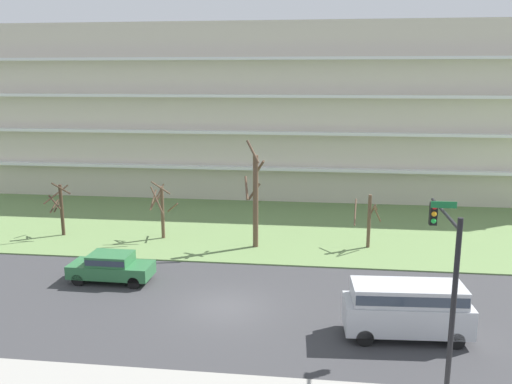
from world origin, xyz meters
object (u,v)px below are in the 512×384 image
tree_center (255,198)px  sedan_green_center_left (111,266)px  van_silver_near_left (407,306)px  tree_left (162,208)px  tree_right (369,219)px  traffic_signal_mast (446,266)px  tree_far_left (60,207)px

tree_center → sedan_green_center_left: size_ratio=1.58×
van_silver_near_left → sedan_green_center_left: size_ratio=1.20×
tree_left → van_silver_near_left: bearing=-40.7°
tree_right → sedan_green_center_left: bearing=-152.2°
van_silver_near_left → traffic_signal_mast: traffic_signal_mast is taller
tree_right → traffic_signal_mast: bearing=-85.0°
tree_left → tree_center: tree_center is taller
tree_center → tree_right: 7.33m
tree_left → sedan_green_center_left: tree_left is taller
tree_far_left → van_silver_near_left: size_ratio=0.74×
tree_left → tree_center: size_ratio=0.59×
tree_left → traffic_signal_mast: 21.63m
tree_far_left → tree_left: 7.09m
sedan_green_center_left → traffic_signal_mast: 17.59m
tree_left → van_silver_near_left: tree_left is taller
van_silver_near_left → traffic_signal_mast: (0.68, -3.18, 2.97)m
tree_center → tree_right: bearing=5.9°
tree_right → traffic_signal_mast: size_ratio=0.54×
van_silver_near_left → traffic_signal_mast: 4.40m
van_silver_near_left → tree_center: bearing=121.6°
tree_left → sedan_green_center_left: 7.92m
tree_far_left → tree_center: tree_center is taller
tree_left → tree_right: bearing=-1.5°
tree_center → tree_right: size_ratio=1.99×
tree_left → van_silver_near_left: (14.27, -12.30, -0.77)m
van_silver_near_left → tree_left: bearing=135.9°
van_silver_near_left → sedan_green_center_left: 15.43m
tree_right → van_silver_near_left: 11.96m
tree_right → tree_far_left: bearing=179.5°
tree_left → tree_center: 6.65m
tree_right → traffic_signal_mast: 15.37m
tree_far_left → traffic_signal_mast: bearing=-34.8°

